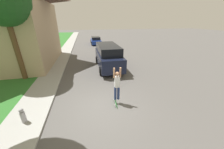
{
  "coord_description": "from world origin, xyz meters",
  "views": [
    {
      "loc": [
        -0.67,
        -5.36,
        4.18
      ],
      "look_at": [
        0.84,
        1.74,
        1.03
      ],
      "focal_mm": 20.0,
      "sensor_mm": 36.0,
      "label": 1
    }
  ],
  "objects": [
    {
      "name": "suv_parked",
      "position": [
        1.33,
        5.78,
        1.15
      ],
      "size": [
        2.07,
        5.17,
        2.15
      ],
      "color": "black",
      "rests_on": "ground_plane"
    },
    {
      "name": "skateboarder",
      "position": [
        0.76,
        0.14,
        1.19
      ],
      "size": [
        0.41,
        0.21,
        1.82
      ],
      "color": "navy",
      "rests_on": "ground_plane"
    },
    {
      "name": "sidewalk",
      "position": [
        -3.6,
        6.0,
        0.05
      ],
      "size": [
        1.8,
        80.0,
        0.1
      ],
      "color": "#9E9E99",
      "rests_on": "ground_plane"
    },
    {
      "name": "lawn_tree_far",
      "position": [
        -5.41,
        4.58,
        5.33
      ],
      "size": [
        3.21,
        3.21,
        6.91
      ],
      "color": "brown",
      "rests_on": "lawn"
    },
    {
      "name": "fire_hydrant",
      "position": [
        -3.54,
        -0.47,
        0.44
      ],
      "size": [
        0.2,
        0.2,
        0.7
      ],
      "color": "#99999E",
      "rests_on": "sidewalk"
    },
    {
      "name": "ground_plane",
      "position": [
        0.0,
        0.0,
        0.0
      ],
      "size": [
        120.0,
        120.0,
        0.0
      ],
      "primitive_type": "plane",
      "color": "#54514F"
    },
    {
      "name": "skateboard",
      "position": [
        0.69,
        0.04,
        0.08
      ],
      "size": [
        0.21,
        0.76,
        0.26
      ],
      "color": "#337F3D",
      "rests_on": "ground_plane"
    },
    {
      "name": "car_down_street",
      "position": [
        1.37,
        19.08,
        0.64
      ],
      "size": [
        1.87,
        4.37,
        1.37
      ],
      "color": "navy",
      "rests_on": "ground_plane"
    }
  ]
}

